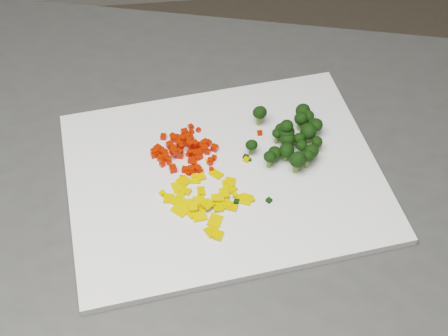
{
  "coord_description": "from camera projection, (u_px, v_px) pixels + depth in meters",
  "views": [
    {
      "loc": [
        0.15,
        -0.28,
        1.56
      ],
      "look_at": [
        0.21,
        0.27,
        0.92
      ],
      "focal_mm": 50.0,
      "sensor_mm": 36.0,
      "label": 1
    }
  ],
  "objects": [
    {
      "name": "carrot_cube_14",
      "position": [
        180.0,
        155.0,
        0.86
      ],
      "size": [
        0.01,
        0.01,
        0.01
      ],
      "primitive_type": "cube",
      "rotation": [
        0.0,
        0.0,
        1.33
      ],
      "color": "red",
      "rests_on": "carrot_pile"
    },
    {
      "name": "stray_bit_15",
      "position": [
        236.0,
        201.0,
        0.81
      ],
      "size": [
        0.01,
        0.01,
        0.0
      ],
      "primitive_type": "cube",
      "rotation": [
        0.0,
        0.0,
        1.23
      ],
      "color": "black",
      "rests_on": "cutting_board"
    },
    {
      "name": "carrot_cube_20",
      "position": [
        168.0,
        159.0,
        0.86
      ],
      "size": [
        0.01,
        0.01,
        0.01
      ],
      "primitive_type": "cube",
      "rotation": [
        0.0,
        0.0,
        1.03
      ],
      "color": "red",
      "rests_on": "carrot_pile"
    },
    {
      "name": "carrot_cube_41",
      "position": [
        190.0,
        153.0,
        0.86
      ],
      "size": [
        0.01,
        0.01,
        0.01
      ],
      "primitive_type": "cube",
      "rotation": [
        0.0,
        0.0,
        1.91
      ],
      "color": "red",
      "rests_on": "carrot_pile"
    },
    {
      "name": "pepper_chunk_7",
      "position": [
        212.0,
        231.0,
        0.78
      ],
      "size": [
        0.02,
        0.02,
        0.01
      ],
      "primitive_type": "cube",
      "rotation": [
        0.13,
        0.09,
        2.03
      ],
      "color": "#EAA60C",
      "rests_on": "pepper_pile"
    },
    {
      "name": "pepper_chunk_21",
      "position": [
        241.0,
        197.0,
        0.82
      ],
      "size": [
        0.02,
        0.01,
        0.01
      ],
      "primitive_type": "cube",
      "rotation": [
        -0.14,
        -0.08,
        0.01
      ],
      "color": "#EAA60C",
      "rests_on": "pepper_pile"
    },
    {
      "name": "carrot_cube_18",
      "position": [
        191.0,
        160.0,
        0.86
      ],
      "size": [
        0.01,
        0.01,
        0.01
      ],
      "primitive_type": "cube",
      "rotation": [
        0.0,
        0.0,
        1.26
      ],
      "color": "red",
      "rests_on": "carrot_pile"
    },
    {
      "name": "pepper_chunk_20",
      "position": [
        230.0,
        189.0,
        0.83
      ],
      "size": [
        0.02,
        0.02,
        0.0
      ],
      "primitive_type": "cube",
      "rotation": [
        -0.05,
        -0.01,
        0.56
      ],
      "color": "#EAA60C",
      "rests_on": "pepper_pile"
    },
    {
      "name": "carrot_cube_11",
      "position": [
        169.0,
        163.0,
        0.86
      ],
      "size": [
        0.01,
        0.01,
        0.01
      ],
      "primitive_type": "cube",
      "rotation": [
        0.0,
        0.0,
        2.61
      ],
      "color": "red",
      "rests_on": "carrot_pile"
    },
    {
      "name": "stray_bit_8",
      "position": [
        250.0,
        160.0,
        0.86
      ],
      "size": [
        0.0,
        0.0,
        0.0
      ],
      "primitive_type": "cube",
      "rotation": [
        0.0,
        0.0,
        1.49
      ],
      "color": "black",
      "rests_on": "cutting_board"
    },
    {
      "name": "carrot_cube_52",
      "position": [
        191.0,
        137.0,
        0.89
      ],
      "size": [
        0.01,
        0.01,
        0.01
      ],
      "primitive_type": "cube",
      "rotation": [
        0.0,
        0.0,
        1.81
      ],
      "color": "red",
      "rests_on": "carrot_pile"
    },
    {
      "name": "pepper_chunk_23",
      "position": [
        218.0,
        198.0,
        0.81
      ],
      "size": [
        0.02,
        0.01,
        0.0
      ],
      "primitive_type": "cube",
      "rotation": [
        -0.09,
        -0.01,
        3.05
      ],
      "color": "#EAA60C",
      "rests_on": "pepper_pile"
    },
    {
      "name": "stray_bit_6",
      "position": [
        155.0,
        151.0,
        0.87
      ],
      "size": [
        0.01,
        0.01,
        0.0
      ],
      "primitive_type": "cube",
      "rotation": [
        0.0,
        0.0,
        0.65
      ],
      "color": "red",
      "rests_on": "cutting_board"
    },
    {
      "name": "carrot_cube_32",
      "position": [
        193.0,
        173.0,
        0.84
      ],
      "size": [
        0.01,
        0.01,
        0.01
      ],
      "primitive_type": "cube",
      "rotation": [
        0.0,
        0.0,
        2.14
      ],
      "color": "red",
      "rests_on": "carrot_pile"
    },
    {
      "name": "carrot_cube_67",
      "position": [
        200.0,
        157.0,
        0.86
      ],
      "size": [
        0.01,
        0.01,
        0.01
      ],
      "primitive_type": "cube",
      "rotation": [
        0.0,
        0.0,
        2.17
      ],
      "color": "red",
      "rests_on": "carrot_pile"
    },
    {
      "name": "carrot_cube_56",
      "position": [
        162.0,
        164.0,
        0.85
      ],
      "size": [
        0.01,
        0.01,
        0.01
      ],
      "primitive_type": "cube",
      "rotation": [
        0.0,
        0.0,
        2.15
      ],
      "color": "red",
      "rests_on": "carrot_pile"
    },
    {
      "name": "broccoli_floret_9",
      "position": [
        311.0,
        154.0,
        0.85
      ],
      "size": [
        0.03,
        0.03,
        0.03
      ],
      "primitive_type": null,
      "color": "black",
      "rests_on": "broccoli_pile"
    },
    {
      "name": "carrot_cube_0",
      "position": [
        191.0,
        127.0,
        0.9
      ],
      "size": [
        0.01,
        0.01,
        0.01
      ],
      "primitive_type": "cube",
      "rotation": [
        0.0,
        0.0,
        0.5
      ],
      "color": "red",
      "rests_on": "carrot_pile"
    },
    {
      "name": "carrot_cube_17",
      "position": [
        173.0,
        136.0,
        0.89
      ],
      "size": [
        0.01,
        0.01,
        0.01
      ],
      "primitive_type": "cube",
      "rotation": [
        0.0,
        0.0,
        2.25
      ],
      "color": "red",
      "rests_on": "carrot_pile"
    },
    {
      "name": "carrot_cube_26",
      "position": [
        182.0,
        138.0,
        0.87
      ],
      "size": [
        0.01,
        0.01,
        0.01
      ],
      "primitive_type": "cube",
      "rotation": [
        0.0,
        0.0,
        3.03
      ],
      "color": "red",
      "rests_on": "carrot_pile"
    },
    {
      "name": "carrot_cube_59",
      "position": [
        166.0,
        156.0,
        0.86
      ],
      "size": [
        0.01,
        0.01,
        0.01
      ],
      "primitive_type": "cube",
      "rotation": [
        0.0,
        0.0,
        1.62
      ],
      "color": "red",
      "rests_on": "carrot_pile"
    },
    {
      "name": "stray_bit_11",
      "position": [
        180.0,
        193.0,
        0.82
      ],
      "size": [
        0.01,
        0.01,
        0.0
      ],
      "primitive_type": "cube",
      "rotation": [
        0.0,
        0.0,
        2.56
      ],
      "color": "red",
      "rests_on": "cutting_board"
    },
    {
      "name": "broccoli_floret_0",
      "position": [
        287.0,
        141.0,
        0.87
      ],
      "size": [
        0.03,
        0.03,
        0.03
      ],
      "primitive_type": null,
      "color": "black",
      "rests_on": "broccoli_pile"
    },
    {
      "name": "carrot_cube_1",
      "position": [
        194.0,
        163.0,
        0.85
      ],
      "size": [
        0.01,
        0.01,
        0.01
      ],
      "primitive_type": "cube",
      "rotation": [
        0.0,
        0.0,
        1.43
      ],
      "color": "red",
      "rests_on": "carrot_pile"
    },
    {
      "name": "pepper_chunk_0",
      "position": [
        246.0,
        199.0,
        0.82
      ],
      "size": [
        0.02,
        0.02,
        0.0
      ],
      "primitive_type": "cube",
      "rotation": [
        0.0,
        -0.08,
        1.18
      ],
      "color": "#EAA60C",
      "rests_on": "pepper_pile"
    },
    {
      "name": "carrot_cube_34",
      "position": [
        187.0,
        136.0,
        0.89
      ],
      "size": [
        0.01,
        0.01,
        0.01
      ],
      "primitive_type": "cube",
      "rotation": [
        0.0,
        0.0,
        0.17
      ],
      "color": "red",
      "rests_on": "carrot_pile"
    },
    {
      "name": "stray_bit_9",
      "position": [
        246.0,
        160.0,
        0.86
      ],
      "size": [
        0.01,
        0.01,
        0.0
      ],
      "primitive_type": "cube",
      "rotation": [
        0.0,
        0.0,
        2.5
      ],
      "color": "#EAA60C",
      "rests_on": "cutting_board"
    },
    {
      "name": "pepper_chunk_18",
      "position": [
        215.0,
        221.0,
        0.79
      ],
      "size": [
        0.02,
        0.02,
        0.01
      ],
      "primitive_type": "cube",
      "rotation": [
        0.12,
        -0.03,
        1.15
      ],
      "color": "#EAA60C",
      "rests_on": "pepper_pile"
    },
    {
      "name": "pepper_chunk_3",
      "position": [
        201.0,
        177.0,
        0.84
      ],
      "size": [
        0.02,
        0.01,
        0.01
      ],
      "primitive_type": "cube",
      "rotation": [
        0.05,
        -0.09,
        0.31
      ],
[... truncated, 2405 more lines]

